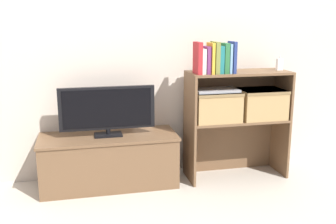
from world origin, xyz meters
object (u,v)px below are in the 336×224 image
object	(u,v)px
book_ivory	(202,61)
book_navy	(232,57)
book_crimson	(198,58)
baby_monitor	(279,64)
book_forest	(225,58)
book_teal	(220,60)
book_skyblue	(228,58)
book_plum	(207,60)
storage_basket_right	(260,102)
book_olive	(215,58)
tv	(107,109)
tv_stand	(109,160)
laptop	(216,90)
storage_basket_left	(215,105)
book_mustard	(211,58)

from	to	relation	value
book_ivory	book_navy	size ratio (longest dim) A/B	0.79
book_crimson	baby_monitor	distance (m)	0.75
book_forest	book_ivory	bearing A→B (deg)	180.00
book_teal	book_skyblue	distance (m)	0.07
book_navy	book_plum	bearing A→B (deg)	180.00
baby_monitor	storage_basket_right	size ratio (longest dim) A/B	0.33
book_ivory	book_olive	world-z (taller)	book_olive
book_skyblue	tv	bearing A→B (deg)	173.68
tv_stand	book_skyblue	distance (m)	1.27
book_olive	book_teal	size ratio (longest dim) A/B	1.15
tv_stand	book_navy	world-z (taller)	book_navy
tv_stand	book_ivory	xyz separation A→B (m)	(0.75, -0.11, 0.80)
book_forest	book_skyblue	size ratio (longest dim) A/B	1.02
book_olive	book_forest	size ratio (longest dim) A/B	1.05
book_plum	laptop	xyz separation A→B (m)	(0.10, 0.05, -0.25)
tv_stand	storage_basket_left	bearing A→B (deg)	-3.75
baby_monitor	book_mustard	bearing A→B (deg)	-174.11
laptop	book_teal	bearing A→B (deg)	-81.12
book_plum	book_teal	bearing A→B (deg)	0.00
book_crimson	book_olive	distance (m)	0.14
book_mustard	storage_basket_right	world-z (taller)	book_mustard
book_teal	book_olive	bearing A→B (deg)	-180.00
book_forest	storage_basket_left	distance (m)	0.39
book_olive	laptop	xyz separation A→B (m)	(0.03, 0.05, -0.27)
book_crimson	book_olive	xyz separation A→B (m)	(0.14, 0.00, 0.00)
tv	book_mustard	size ratio (longest dim) A/B	3.12
book_plum	book_teal	xyz separation A→B (m)	(0.11, 0.00, 0.00)
book_olive	laptop	size ratio (longest dim) A/B	0.70
tv_stand	book_crimson	world-z (taller)	book_crimson
book_crimson	book_olive	size ratio (longest dim) A/B	1.00
baby_monitor	book_ivory	bearing A→B (deg)	-174.69
tv	book_olive	world-z (taller)	book_olive
book_ivory	laptop	bearing A→B (deg)	20.12
tv_stand	storage_basket_right	xyz separation A→B (m)	(1.29, -0.06, 0.44)
book_crimson	laptop	world-z (taller)	book_crimson
tv_stand	book_forest	size ratio (longest dim) A/B	4.64
book_mustard	book_forest	bearing A→B (deg)	0.00
tv	book_plum	bearing A→B (deg)	-7.76
book_crimson	book_teal	xyz separation A→B (m)	(0.18, 0.00, -0.02)
storage_basket_right	book_navy	bearing A→B (deg)	-170.23
book_crimson	tv_stand	bearing A→B (deg)	171.29
tv_stand	book_mustard	size ratio (longest dim) A/B	4.56
book_ivory	book_teal	distance (m)	0.15
book_mustard	storage_basket_left	world-z (taller)	book_mustard
book_olive	book_mustard	bearing A→B (deg)	180.00
book_mustard	book_olive	size ratio (longest dim) A/B	0.97
book_crimson	storage_basket_left	world-z (taller)	book_crimson
tv	book_navy	distance (m)	1.08
storage_basket_left	laptop	size ratio (longest dim) A/B	1.08
tv_stand	book_navy	size ratio (longest dim) A/B	4.42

